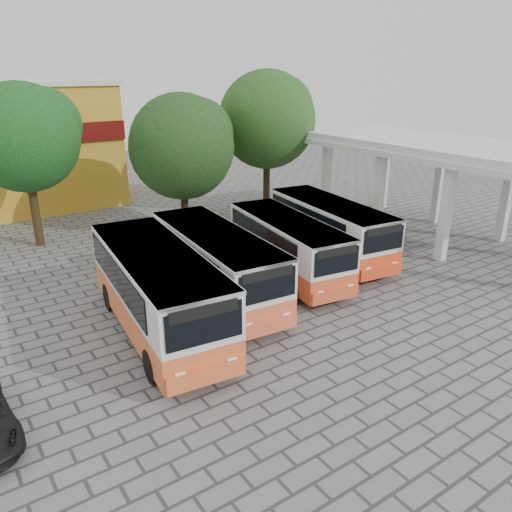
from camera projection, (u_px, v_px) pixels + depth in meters
ground at (353, 314)px, 19.58m from camera, size 90.00×90.00×0.00m
terminal_shelter at (448, 151)px, 26.49m from camera, size 6.80×15.80×5.40m
bus_far_left at (158, 287)px, 17.57m from camera, size 3.53×8.88×3.12m
bus_centre_left at (216, 262)px, 20.16m from camera, size 3.17×8.36×2.95m
bus_centre_right at (288, 244)px, 22.58m from camera, size 3.35×7.87×2.74m
bus_far_right at (330, 226)px, 24.85m from camera, size 3.41×8.21×2.87m
tree_left at (24, 134)px, 25.21m from camera, size 5.81×5.53×8.52m
tree_middle at (183, 143)px, 28.06m from camera, size 6.23×5.94×7.87m
tree_right at (268, 116)px, 31.95m from camera, size 6.54×6.22×9.06m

